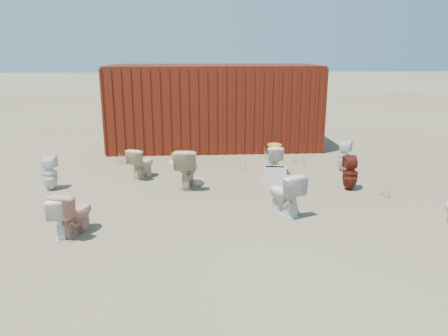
{
  "coord_description": "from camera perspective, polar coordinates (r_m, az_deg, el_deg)",
  "views": [
    {
      "loc": [
        -0.55,
        -7.75,
        2.83
      ],
      "look_at": [
        0.0,
        0.6,
        0.55
      ],
      "focal_mm": 35.0,
      "sensor_mm": 36.0,
      "label": 1
    }
  ],
  "objects": [
    {
      "name": "weed_clump_c",
      "position": [
        11.45,
        9.68,
        1.47
      ],
      "size": [
        0.36,
        0.36,
        0.3
      ],
      "primitive_type": "cone",
      "color": "olive",
      "rests_on": "ground"
    },
    {
      "name": "loose_tank",
      "position": [
        9.65,
        6.64,
        -0.84
      ],
      "size": [
        0.52,
        0.27,
        0.35
      ],
      "primitive_type": "cube",
      "rotation": [
        0.0,
        0.0,
        -0.14
      ],
      "color": "silver",
      "rests_on": "ground"
    },
    {
      "name": "weed_clump_b",
      "position": [
        10.51,
        2.62,
        0.36
      ],
      "size": [
        0.32,
        0.32,
        0.27
      ],
      "primitive_type": "cone",
      "color": "olive",
      "rests_on": "ground"
    },
    {
      "name": "toilet_front_c",
      "position": [
        7.77,
        7.94,
        -3.26
      ],
      "size": [
        0.7,
        0.86,
        0.77
      ],
      "primitive_type": "imported",
      "rotation": [
        0.0,
        0.0,
        3.56
      ],
      "color": "silver",
      "rests_on": "ground"
    },
    {
      "name": "weed_clump_f",
      "position": [
        9.28,
        20.67,
        -2.67
      ],
      "size": [
        0.28,
        0.28,
        0.26
      ],
      "primitive_type": "cone",
      "color": "olive",
      "rests_on": "ground"
    },
    {
      "name": "toilet_back_beige_left",
      "position": [
        9.21,
        -4.89,
        0.05
      ],
      "size": [
        0.55,
        0.87,
        0.85
      ],
      "primitive_type": "imported",
      "rotation": [
        0.0,
        0.0,
        3.04
      ],
      "color": "#C5B290",
      "rests_on": "ground"
    },
    {
      "name": "toilet_front_maroon",
      "position": [
        9.38,
        16.16,
        -0.67
      ],
      "size": [
        0.35,
        0.36,
        0.71
      ],
      "primitive_type": "imported",
      "rotation": [
        0.0,
        0.0,
        3.03
      ],
      "color": "#5F1810",
      "rests_on": "ground"
    },
    {
      "name": "weed_clump_a",
      "position": [
        11.38,
        -12.93,
        1.22
      ],
      "size": [
        0.36,
        0.36,
        0.3
      ],
      "primitive_type": "cone",
      "color": "olive",
      "rests_on": "ground"
    },
    {
      "name": "toilet_front_pink",
      "position": [
        7.26,
        -19.0,
        -5.48
      ],
      "size": [
        0.63,
        0.81,
        0.73
      ],
      "primitive_type": "imported",
      "rotation": [
        0.0,
        0.0,
        2.79
      ],
      "color": "tan",
      "rests_on": "ground"
    },
    {
      "name": "toilet_front_a",
      "position": [
        7.28,
        -20.38,
        -5.83
      ],
      "size": [
        0.44,
        0.68,
        0.66
      ],
      "primitive_type": "imported",
      "rotation": [
        0.0,
        0.0,
        3.25
      ],
      "color": "white",
      "rests_on": "ground"
    },
    {
      "name": "weed_clump_d",
      "position": [
        11.59,
        -6.7,
        1.57
      ],
      "size": [
        0.3,
        0.3,
        0.22
      ],
      "primitive_type": "cone",
      "color": "olive",
      "rests_on": "ground"
    },
    {
      "name": "loose_lid_far",
      "position": [
        11.35,
        -6.25,
        0.77
      ],
      "size": [
        0.36,
        0.47,
        0.02
      ],
      "primitive_type": "ellipsoid",
      "rotation": [
        0.0,
        0.0,
        0.01
      ],
      "color": "beige",
      "rests_on": "ground"
    },
    {
      "name": "shipping_container",
      "position": [
        13.06,
        -1.33,
        8.06
      ],
      "size": [
        6.0,
        2.4,
        2.4
      ],
      "primitive_type": "cube",
      "color": "#4B180C",
      "rests_on": "ground"
    },
    {
      "name": "ground",
      "position": [
        8.27,
        0.27,
        -4.77
      ],
      "size": [
        100.0,
        100.0,
        0.0
      ],
      "primitive_type": "plane",
      "color": "brown",
      "rests_on": "ground"
    },
    {
      "name": "weed_clump_e",
      "position": [
        11.74,
        6.14,
        1.91
      ],
      "size": [
        0.34,
        0.34,
        0.29
      ],
      "primitive_type": "cone",
      "color": "olive",
      "rests_on": "ground"
    },
    {
      "name": "toilet_back_yellowlid",
      "position": [
        10.39,
        6.56,
        1.19
      ],
      "size": [
        0.39,
        0.65,
        0.65
      ],
      "primitive_type": "imported",
      "rotation": [
        0.0,
        0.0,
        3.1
      ],
      "color": "white",
      "rests_on": "ground"
    },
    {
      "name": "toilet_back_beige_right",
      "position": [
        10.04,
        -10.69,
        0.66
      ],
      "size": [
        0.67,
        0.79,
        0.7
      ],
      "primitive_type": "imported",
      "rotation": [
        0.0,
        0.0,
        2.63
      ],
      "color": "beige",
      "rests_on": "ground"
    },
    {
      "name": "yellow_lid",
      "position": [
        10.32,
        6.61,
        3.02
      ],
      "size": [
        0.33,
        0.41,
        0.02
      ],
      "primitive_type": "ellipsoid",
      "color": "gold",
      "rests_on": "toilet_back_yellowlid"
    },
    {
      "name": "loose_lid_near",
      "position": [
        9.66,
        -3.76,
        -1.75
      ],
      "size": [
        0.4,
        0.51,
        0.02
      ],
      "primitive_type": "ellipsoid",
      "rotation": [
        0.0,
        0.0,
        0.05
      ],
      "color": "beige",
      "rests_on": "ground"
    },
    {
      "name": "toilet_back_e",
      "position": [
        10.84,
        15.43,
        1.52
      ],
      "size": [
        0.44,
        0.45,
        0.72
      ],
      "primitive_type": "imported",
      "rotation": [
        0.0,
        0.0,
        2.65
      ],
      "color": "silver",
      "rests_on": "ground"
    },
    {
      "name": "toilet_back_a",
      "position": [
        9.71,
        -21.85,
        -0.63
      ],
      "size": [
        0.34,
        0.35,
        0.72
      ],
      "primitive_type": "imported",
      "rotation": [
        0.0,
        0.0,
        3.19
      ],
      "color": "white",
      "rests_on": "ground"
    }
  ]
}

